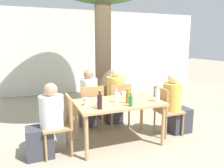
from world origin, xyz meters
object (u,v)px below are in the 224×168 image
(amber_bottle_0, at_px, (128,97))
(drinking_glass_1, at_px, (99,103))
(drinking_glass_2, at_px, (86,102))
(drinking_glass_3, at_px, (124,94))
(patio_chair_1, at_px, (165,108))
(dining_table_front, at_px, (118,106))
(patio_chair_2, at_px, (91,105))
(person_seated_3, at_px, (115,98))
(green_bottle_3, at_px, (131,101))
(wine_bottle_4, at_px, (100,102))
(drinking_glass_0, at_px, (118,95))
(water_bottle_2, at_px, (157,95))
(water_bottle_1, at_px, (116,97))
(patio_chair_3, at_px, (119,102))
(person_seated_1, at_px, (176,106))
(person_seated_2, at_px, (88,101))
(patio_chair_0, at_px, (62,121))
(person_seated_0, at_px, (46,124))

(amber_bottle_0, distance_m, drinking_glass_1, 0.51)
(drinking_glass_2, height_order, drinking_glass_3, drinking_glass_2)
(patio_chair_1, bearing_deg, dining_table_front, 90.00)
(patio_chair_2, height_order, person_seated_3, person_seated_3)
(amber_bottle_0, relative_size, green_bottle_3, 1.09)
(wine_bottle_4, xyz_separation_m, drinking_glass_3, (0.67, 0.60, -0.08))
(drinking_glass_2, bearing_deg, patio_chair_2, 67.72)
(drinking_glass_0, height_order, drinking_glass_1, drinking_glass_1)
(water_bottle_2, distance_m, wine_bottle_4, 1.04)
(water_bottle_1, distance_m, drinking_glass_3, 0.47)
(drinking_glass_2, bearing_deg, drinking_glass_0, 21.38)
(patio_chair_3, xyz_separation_m, person_seated_1, (0.91, -0.67, 0.00))
(drinking_glass_3, bearing_deg, water_bottle_2, -56.25)
(water_bottle_1, bearing_deg, drinking_glass_2, 178.25)
(dining_table_front, distance_m, person_seated_2, 0.96)
(drinking_glass_3, bearing_deg, person_seated_1, -18.49)
(patio_chair_3, distance_m, person_seated_3, 0.23)
(drinking_glass_2, bearing_deg, amber_bottle_0, -10.50)
(patio_chair_3, bearing_deg, person_seated_1, 143.73)
(patio_chair_0, height_order, water_bottle_2, water_bottle_2)
(patio_chair_1, distance_m, wine_bottle_4, 1.46)
(amber_bottle_0, height_order, green_bottle_3, amber_bottle_0)
(person_seated_3, height_order, water_bottle_2, person_seated_3)
(patio_chair_0, xyz_separation_m, person_seated_2, (0.67, 0.90, 0.02))
(person_seated_1, height_order, drinking_glass_0, person_seated_1)
(patio_chair_0, xyz_separation_m, wine_bottle_4, (0.54, -0.28, 0.34))
(water_bottle_2, height_order, drinking_glass_1, water_bottle_2)
(wine_bottle_4, bearing_deg, drinking_glass_2, 120.33)
(water_bottle_1, bearing_deg, dining_table_front, 35.90)
(person_seated_3, bearing_deg, drinking_glass_0, 73.90)
(person_seated_3, height_order, amber_bottle_0, person_seated_3)
(patio_chair_3, distance_m, amber_bottle_0, 0.90)
(person_seated_2, xyz_separation_m, drinking_glass_3, (0.53, -0.58, 0.25))
(patio_chair_0, distance_m, patio_chair_3, 1.42)
(person_seated_2, height_order, water_bottle_1, person_seated_2)
(water_bottle_1, bearing_deg, drinking_glass_0, 60.49)
(patio_chair_1, bearing_deg, drinking_glass_2, 90.95)
(water_bottle_1, bearing_deg, person_seated_1, 1.88)
(green_bottle_3, distance_m, drinking_glass_0, 0.57)
(patio_chair_3, relative_size, person_seated_2, 0.76)
(person_seated_1, height_order, amber_bottle_0, person_seated_1)
(amber_bottle_0, xyz_separation_m, water_bottle_1, (-0.16, 0.11, -0.00))
(patio_chair_2, relative_size, person_seated_3, 0.76)
(dining_table_front, relative_size, drinking_glass_0, 17.86)
(patio_chair_3, xyz_separation_m, water_bottle_2, (0.33, -0.91, 0.34))
(amber_bottle_0, bearing_deg, patio_chair_3, 77.04)
(dining_table_front, distance_m, green_bottle_3, 0.38)
(dining_table_front, relative_size, person_seated_1, 1.22)
(person_seated_0, bearing_deg, water_bottle_1, 87.93)
(patio_chair_2, bearing_deg, amber_bottle_0, 115.80)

